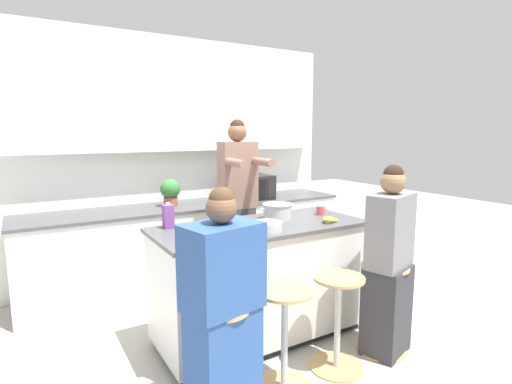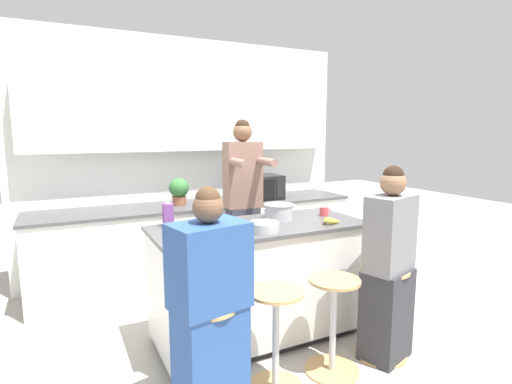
{
  "view_description": "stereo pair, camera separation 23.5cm",
  "coord_description": "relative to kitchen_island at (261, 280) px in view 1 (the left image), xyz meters",
  "views": [
    {
      "loc": [
        -1.61,
        -2.62,
        1.66
      ],
      "look_at": [
        0.0,
        0.07,
        1.19
      ],
      "focal_mm": 28.0,
      "sensor_mm": 36.0,
      "label": 1
    },
    {
      "loc": [
        -1.41,
        -2.73,
        1.66
      ],
      "look_at": [
        0.0,
        0.07,
        1.19
      ],
      "focal_mm": 28.0,
      "sensor_mm": 36.0,
      "label": 2
    }
  ],
  "objects": [
    {
      "name": "potted_plant",
      "position": [
        -0.25,
        1.41,
        0.57
      ],
      "size": [
        0.21,
        0.21,
        0.29
      ],
      "color": "#93563D",
      "rests_on": "back_counter"
    },
    {
      "name": "ground_plane",
      "position": [
        0.0,
        0.0,
        -0.47
      ],
      "size": [
        16.0,
        16.0,
        0.0
      ],
      "primitive_type": "plane",
      "color": "#B2ADA3"
    },
    {
      "name": "bar_stool_rightmost",
      "position": [
        0.68,
        -0.66,
        -0.12
      ],
      "size": [
        0.38,
        0.38,
        0.67
      ],
      "color": "tan",
      "rests_on": "ground_plane"
    },
    {
      "name": "coffee_cup_near",
      "position": [
        0.65,
        0.05,
        0.5
      ],
      "size": [
        0.11,
        0.08,
        0.08
      ],
      "color": "#DB4C51",
      "rests_on": "kitchen_island"
    },
    {
      "name": "cooking_pot",
      "position": [
        0.22,
        0.09,
        0.53
      ],
      "size": [
        0.33,
        0.25,
        0.13
      ],
      "color": "#B7BABC",
      "rests_on": "kitchen_island"
    },
    {
      "name": "banana_bunch",
      "position": [
        0.5,
        -0.23,
        0.49
      ],
      "size": [
        0.17,
        0.12,
        0.06
      ],
      "color": "yellow",
      "rests_on": "kitchen_island"
    },
    {
      "name": "microwave",
      "position": [
        0.68,
        1.36,
        0.55
      ],
      "size": [
        0.52,
        0.38,
        0.28
      ],
      "color": "black",
      "rests_on": "back_counter"
    },
    {
      "name": "bar_stool_center_left",
      "position": [
        -0.23,
        -0.66,
        -0.12
      ],
      "size": [
        0.38,
        0.38,
        0.67
      ],
      "color": "tan",
      "rests_on": "ground_plane"
    },
    {
      "name": "person_cooking",
      "position": [
        0.18,
        0.7,
        0.42
      ],
      "size": [
        0.39,
        0.59,
        1.78
      ],
      "rotation": [
        0.0,
        0.0,
        -0.1
      ],
      "color": "#383842",
      "rests_on": "ground_plane"
    },
    {
      "name": "person_seated_near",
      "position": [
        0.69,
        -0.69,
        0.18
      ],
      "size": [
        0.44,
        0.36,
        1.43
      ],
      "rotation": [
        0.0,
        0.0,
        0.31
      ],
      "color": "#333338",
      "rests_on": "ground_plane"
    },
    {
      "name": "fruit_bowl",
      "position": [
        -0.09,
        -0.22,
        0.5
      ],
      "size": [
        0.23,
        0.23,
        0.08
      ],
      "color": "#B7BABC",
      "rests_on": "kitchen_island"
    },
    {
      "name": "person_wrapped_blanket",
      "position": [
        -0.68,
        -0.69,
        0.17
      ],
      "size": [
        0.47,
        0.36,
        1.37
      ],
      "rotation": [
        0.0,
        0.0,
        0.2
      ],
      "color": "#2D5193",
      "rests_on": "ground_plane"
    },
    {
      "name": "back_counter",
      "position": [
        0.0,
        1.41,
        -0.03
      ],
      "size": [
        3.53,
        0.68,
        0.88
      ],
      "color": "white",
      "rests_on": "ground_plane"
    },
    {
      "name": "juice_carton",
      "position": [
        -0.66,
        0.26,
        0.55
      ],
      "size": [
        0.07,
        0.07,
        0.2
      ],
      "color": "#7A428E",
      "rests_on": "kitchen_island"
    },
    {
      "name": "bar_stool_center_right",
      "position": [
        0.23,
        -0.66,
        -0.12
      ],
      "size": [
        0.38,
        0.38,
        0.67
      ],
      "color": "tan",
      "rests_on": "ground_plane"
    },
    {
      "name": "bar_stool_leftmost",
      "position": [
        -0.68,
        -0.66,
        -0.12
      ],
      "size": [
        0.38,
        0.38,
        0.67
      ],
      "color": "tan",
      "rests_on": "ground_plane"
    },
    {
      "name": "wall_back",
      "position": [
        0.0,
        1.73,
        1.07
      ],
      "size": [
        3.8,
        0.22,
        2.7
      ],
      "color": "silver",
      "rests_on": "ground_plane"
    },
    {
      "name": "kitchen_island",
      "position": [
        0.0,
        0.0,
        0.0
      ],
      "size": [
        1.7,
        0.74,
        0.94
      ],
      "color": "black",
      "rests_on": "ground_plane"
    }
  ]
}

